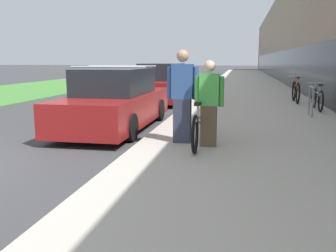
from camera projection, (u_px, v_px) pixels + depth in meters
The scene contains 10 objects.
sidewalk_slab at pixel (248, 85), 24.89m from camera, with size 4.76×70.00×0.13m.
lawn_strip at pixel (93, 80), 31.11m from camera, with size 6.94×70.00×0.03m.
tandem_bicycle at pixel (201, 123), 7.22m from camera, with size 0.52×2.64×0.84m.
person_rider at pixel (209, 104), 6.79m from camera, with size 0.53×0.21×1.56m.
person_bystander at pixel (182, 97), 7.09m from camera, with size 0.60×0.23×1.76m.
bike_rack_hoop at pixel (311, 98), 10.52m from camera, with size 0.05×0.60×0.84m.
cruiser_bike_nearest at pixel (317, 99), 11.81m from camera, with size 0.52×1.75×0.84m.
cruiser_bike_middle at pixel (296, 91), 13.94m from camera, with size 0.52×1.81×0.97m.
parked_sedan_curbside at pixel (116, 102), 9.31m from camera, with size 1.81×4.74×1.56m.
vintage_roadster_curbside at pixel (162, 85), 15.11m from camera, with size 1.85×4.36×1.56m.
Camera 1 is at (5.06, -4.55, 1.70)m, focal length 40.00 mm.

